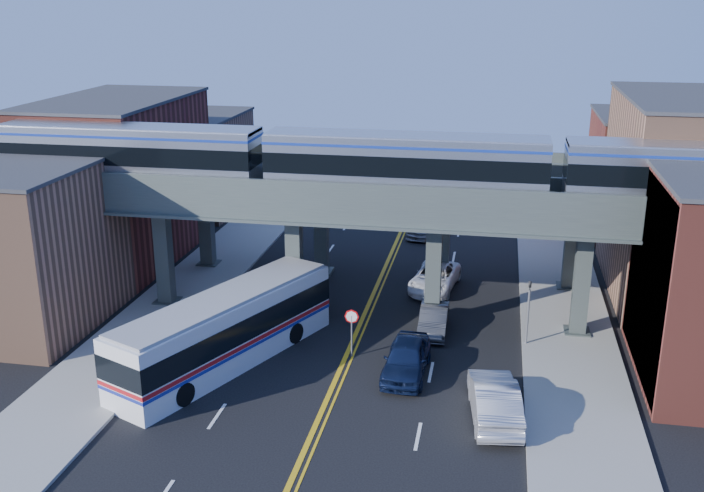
{
  "coord_description": "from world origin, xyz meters",
  "views": [
    {
      "loc": [
        7.13,
        -33.18,
        18.1
      ],
      "look_at": [
        -0.16,
        5.53,
        5.19
      ],
      "focal_mm": 40.0,
      "sensor_mm": 36.0,
      "label": 1
    }
  ],
  "objects_px": {
    "transit_train": "(405,163)",
    "car_parked_curb": "(495,399)",
    "car_lane_b": "(434,320)",
    "car_lane_d": "(424,223)",
    "car_lane_a": "(406,358)",
    "stop_sign": "(352,325)",
    "transit_bus": "(226,330)",
    "car_lane_c": "(435,278)",
    "traffic_signal": "(529,306)"
  },
  "relations": [
    {
      "from": "transit_train",
      "to": "car_parked_curb",
      "type": "distance_m",
      "value": 13.97
    },
    {
      "from": "car_lane_b",
      "to": "car_lane_d",
      "type": "relative_size",
      "value": 0.77
    },
    {
      "from": "transit_train",
      "to": "car_lane_a",
      "type": "height_order",
      "value": "transit_train"
    },
    {
      "from": "stop_sign",
      "to": "car_lane_b",
      "type": "height_order",
      "value": "stop_sign"
    },
    {
      "from": "transit_train",
      "to": "transit_bus",
      "type": "relative_size",
      "value": 3.44
    },
    {
      "from": "car_lane_d",
      "to": "transit_train",
      "type": "bearing_deg",
      "value": -87.52
    },
    {
      "from": "transit_bus",
      "to": "car_lane_b",
      "type": "xyz_separation_m",
      "value": [
        9.99,
        5.74,
        -1.08
      ]
    },
    {
      "from": "transit_bus",
      "to": "car_lane_a",
      "type": "relative_size",
      "value": 2.67
    },
    {
      "from": "car_lane_b",
      "to": "car_lane_c",
      "type": "relative_size",
      "value": 0.79
    },
    {
      "from": "traffic_signal",
      "to": "car_parked_curb",
      "type": "xyz_separation_m",
      "value": [
        -1.57,
        -7.87,
        -1.38
      ]
    },
    {
      "from": "traffic_signal",
      "to": "car_parked_curb",
      "type": "bearing_deg",
      "value": -101.29
    },
    {
      "from": "car_lane_a",
      "to": "car_lane_c",
      "type": "relative_size",
      "value": 0.93
    },
    {
      "from": "car_lane_a",
      "to": "car_parked_curb",
      "type": "bearing_deg",
      "value": -36.64
    },
    {
      "from": "stop_sign",
      "to": "traffic_signal",
      "type": "relative_size",
      "value": 0.64
    },
    {
      "from": "transit_bus",
      "to": "car_lane_a",
      "type": "height_order",
      "value": "transit_bus"
    },
    {
      "from": "car_lane_c",
      "to": "car_lane_a",
      "type": "bearing_deg",
      "value": -84.07
    },
    {
      "from": "car_lane_a",
      "to": "car_lane_d",
      "type": "distance_m",
      "value": 23.8
    },
    {
      "from": "traffic_signal",
      "to": "car_lane_d",
      "type": "relative_size",
      "value": 0.72
    },
    {
      "from": "traffic_signal",
      "to": "car_lane_b",
      "type": "xyz_separation_m",
      "value": [
        -5.02,
        0.89,
        -1.58
      ]
    },
    {
      "from": "car_lane_a",
      "to": "car_lane_d",
      "type": "xyz_separation_m",
      "value": [
        -1.51,
        23.75,
        -0.05
      ]
    },
    {
      "from": "traffic_signal",
      "to": "car_lane_d",
      "type": "xyz_separation_m",
      "value": [
        -7.4,
        19.29,
        -1.48
      ]
    },
    {
      "from": "transit_bus",
      "to": "car_parked_curb",
      "type": "relative_size",
      "value": 2.42
    },
    {
      "from": "transit_train",
      "to": "car_lane_d",
      "type": "distance_m",
      "value": 19.25
    },
    {
      "from": "car_lane_c",
      "to": "traffic_signal",
      "type": "bearing_deg",
      "value": -45.76
    },
    {
      "from": "car_lane_c",
      "to": "car_lane_b",
      "type": "bearing_deg",
      "value": -77.85
    },
    {
      "from": "transit_bus",
      "to": "car_lane_a",
      "type": "distance_m",
      "value": 9.17
    },
    {
      "from": "car_lane_a",
      "to": "car_lane_d",
      "type": "relative_size",
      "value": 0.9
    },
    {
      "from": "car_lane_a",
      "to": "car_parked_curb",
      "type": "relative_size",
      "value": 0.91
    },
    {
      "from": "car_lane_a",
      "to": "car_parked_curb",
      "type": "height_order",
      "value": "car_parked_curb"
    },
    {
      "from": "traffic_signal",
      "to": "transit_bus",
      "type": "relative_size",
      "value": 0.3
    },
    {
      "from": "stop_sign",
      "to": "car_parked_curb",
      "type": "relative_size",
      "value": 0.47
    },
    {
      "from": "stop_sign",
      "to": "car_lane_c",
      "type": "relative_size",
      "value": 0.48
    },
    {
      "from": "stop_sign",
      "to": "car_lane_a",
      "type": "relative_size",
      "value": 0.52
    },
    {
      "from": "car_lane_a",
      "to": "car_lane_b",
      "type": "bearing_deg",
      "value": 82.33
    },
    {
      "from": "traffic_signal",
      "to": "car_lane_c",
      "type": "bearing_deg",
      "value": 126.55
    },
    {
      "from": "car_lane_b",
      "to": "transit_train",
      "type": "bearing_deg",
      "value": 148.69
    },
    {
      "from": "car_parked_curb",
      "to": "car_lane_c",
      "type": "bearing_deg",
      "value": -82.73
    },
    {
      "from": "transit_bus",
      "to": "car_lane_b",
      "type": "relative_size",
      "value": 3.13
    },
    {
      "from": "stop_sign",
      "to": "transit_train",
      "type": "bearing_deg",
      "value": 68.27
    },
    {
      "from": "transit_train",
      "to": "car_lane_d",
      "type": "bearing_deg",
      "value": 91.63
    },
    {
      "from": "car_lane_b",
      "to": "car_lane_d",
      "type": "height_order",
      "value": "car_lane_d"
    },
    {
      "from": "transit_bus",
      "to": "traffic_signal",
      "type": "bearing_deg",
      "value": -48.31
    },
    {
      "from": "car_lane_b",
      "to": "car_lane_d",
      "type": "bearing_deg",
      "value": 96.4
    },
    {
      "from": "transit_train",
      "to": "car_lane_c",
      "type": "relative_size",
      "value": 8.56
    },
    {
      "from": "stop_sign",
      "to": "traffic_signal",
      "type": "height_order",
      "value": "traffic_signal"
    },
    {
      "from": "transit_train",
      "to": "traffic_signal",
      "type": "height_order",
      "value": "transit_train"
    },
    {
      "from": "car_lane_a",
      "to": "car_lane_b",
      "type": "relative_size",
      "value": 1.17
    },
    {
      "from": "traffic_signal",
      "to": "car_lane_d",
      "type": "height_order",
      "value": "traffic_signal"
    },
    {
      "from": "car_lane_a",
      "to": "car_lane_b",
      "type": "height_order",
      "value": "car_lane_a"
    },
    {
      "from": "transit_train",
      "to": "car_lane_d",
      "type": "height_order",
      "value": "transit_train"
    }
  ]
}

